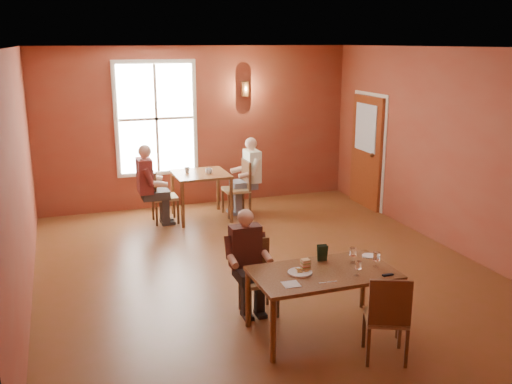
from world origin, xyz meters
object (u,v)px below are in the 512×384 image
object	(u,v)px
main_table	(322,302)
diner_main	(259,267)
chair_diner_white	(236,188)
diner_maroon	(163,184)
second_table	(201,196)
chair_diner_main	(259,279)
chair_diner_maroon	(165,196)
diner_white	(238,179)
chair_empty	(386,315)

from	to	relation	value
main_table	diner_main	xyz separation A→B (m)	(-0.50, 0.62, 0.23)
chair_diner_white	diner_maroon	world-z (taller)	diner_maroon
second_table	chair_diner_main	bearing A→B (deg)	-94.16
main_table	second_table	xyz separation A→B (m)	(-0.22, 4.48, 0.06)
chair_diner_maroon	diner_maroon	xyz separation A→B (m)	(-0.03, 0.00, 0.21)
main_table	chair_diner_maroon	size ratio (longest dim) A/B	1.62
diner_white	diner_maroon	world-z (taller)	diner_maroon
chair_empty	diner_white	bearing A→B (deg)	112.03
chair_diner_white	diner_main	bearing A→B (deg)	166.47
chair_diner_main	diner_white	xyz separation A→B (m)	(0.96, 3.83, 0.24)
diner_white	chair_diner_white	bearing A→B (deg)	90.00
second_table	chair_diner_maroon	size ratio (longest dim) A/B	1.00
diner_main	chair_empty	world-z (taller)	diner_main
diner_main	chair_diner_maroon	world-z (taller)	diner_main
diner_white	diner_main	bearing A→B (deg)	166.04
chair_diner_main	chair_empty	size ratio (longest dim) A/B	0.94
chair_diner_white	diner_maroon	bearing A→B (deg)	90.00
diner_main	second_table	size ratio (longest dim) A/B	1.25
main_table	second_table	size ratio (longest dim) A/B	1.61
chair_diner_main	diner_white	distance (m)	3.95
second_table	diner_white	size ratio (longest dim) A/B	0.70
main_table	chair_diner_maroon	xyz separation A→B (m)	(-0.87, 4.48, 0.11)
diner_main	chair_diner_maroon	bearing A→B (deg)	-84.49
diner_maroon	diner_white	bearing A→B (deg)	90.00
chair_diner_main	chair_diner_maroon	xyz separation A→B (m)	(-0.37, 3.83, 0.04)
main_table	chair_diner_white	bearing A→B (deg)	84.54
main_table	diner_main	world-z (taller)	diner_main
diner_main	second_table	world-z (taller)	diner_main
diner_maroon	main_table	bearing A→B (deg)	11.39
diner_white	chair_diner_maroon	distance (m)	1.35
chair_diner_main	diner_main	world-z (taller)	diner_main
chair_empty	second_table	bearing A→B (deg)	119.58
diner_white	chair_diner_main	bearing A→B (deg)	165.94
main_table	diner_maroon	distance (m)	4.58
diner_main	diner_maroon	xyz separation A→B (m)	(-0.40, 3.86, 0.09)
chair_empty	main_table	bearing A→B (deg)	141.68
main_table	chair_empty	size ratio (longest dim) A/B	1.66
diner_main	diner_white	distance (m)	3.97
diner_main	chair_diner_white	size ratio (longest dim) A/B	1.18
main_table	chair_diner_white	size ratio (longest dim) A/B	1.53
diner_white	second_table	bearing A→B (deg)	90.00
diner_maroon	chair_diner_white	bearing A→B (deg)	90.00
chair_empty	second_table	size ratio (longest dim) A/B	0.97
diner_maroon	chair_diner_maroon	bearing A→B (deg)	90.00
chair_diner_main	chair_diner_white	distance (m)	3.94
chair_diner_main	second_table	xyz separation A→B (m)	(0.28, 3.83, -0.01)
chair_diner_maroon	main_table	bearing A→B (deg)	11.02
diner_main	diner_white	bearing A→B (deg)	-103.96
chair_empty	chair_diner_maroon	size ratio (longest dim) A/B	0.98
chair_diner_main	diner_main	xyz separation A→B (m)	(0.00, -0.03, 0.16)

